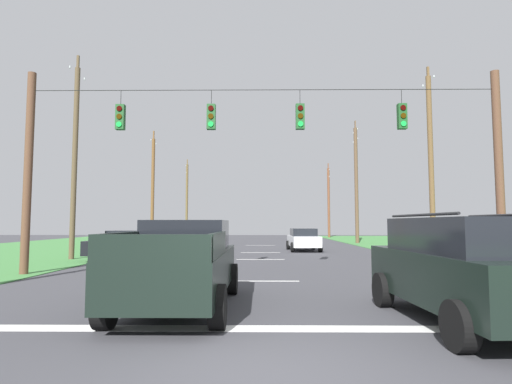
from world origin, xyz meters
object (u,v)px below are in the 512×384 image
Objects in this scene: pickup_truck at (182,264)px; utility_pole_near_left at (329,201)px; utility_pole_far_left at (75,158)px; utility_pole_distant_left at (187,199)px; utility_pole_far_right at (356,183)px; distant_car_crossing_white at (303,239)px; distant_car_oncoming at (132,245)px; overhead_signal_span at (261,161)px; suv_black at (464,267)px; utility_pole_distant_right at (153,189)px; utility_pole_mid_right at (431,163)px.

utility_pole_near_left is (10.88, 45.11, 3.88)m from pickup_truck.
utility_pole_distant_left is (-0.12, 33.63, -0.11)m from utility_pole_far_left.
distant_car_crossing_white is at bearing -120.41° from utility_pole_far_right.
pickup_truck reaches higher than distant_car_oncoming.
suv_black is (3.77, -7.24, -3.12)m from overhead_signal_span.
distant_car_crossing_white is 0.41× the size of utility_pole_distant_right.
utility_pole_far_left is at bearing -151.57° from distant_car_crossing_white.
distant_car_crossing_white is at bearing 92.44° from suv_black.
utility_pole_far_left is at bearing 164.27° from distant_car_oncoming.
utility_pole_mid_right is at bearing -88.43° from utility_pole_far_right.
utility_pole_distant_left is (-8.14, 45.55, 4.21)m from pickup_truck.
utility_pole_far_left is at bearing -137.36° from utility_pole_far_right.
pickup_truck is 0.46× the size of utility_pole_far_right.
utility_pole_near_left is at bearing 89.95° from utility_pole_far_right.
utility_pole_far_left reaches higher than overhead_signal_span.
distant_car_oncoming is 0.40× the size of utility_pole_far_left.
utility_pole_far_left reaches higher than suv_black.
distant_car_crossing_white is 27.32m from utility_pole_near_left.
utility_pole_distant_left reaches higher than distant_car_oncoming.
distant_car_oncoming is at bearing 112.76° from pickup_truck.
utility_pole_distant_right is at bearing 101.88° from distant_car_oncoming.
utility_pole_mid_right is (5.73, 14.95, 4.20)m from suv_black.
utility_pole_distant_right reaches higher than distant_car_crossing_white.
overhead_signal_span is 1.63× the size of utility_pole_far_left.
suv_black is at bearing -62.49° from overhead_signal_span.
utility_pole_distant_right is at bearing -90.82° from utility_pole_distant_left.
utility_pole_near_left is at bearing 77.02° from overhead_signal_span.
overhead_signal_span reaches higher than pickup_truck.
utility_pole_distant_left reaches higher than suv_black.
utility_pole_distant_right is (-13.95, 30.43, 4.04)m from suv_black.
utility_pole_far_left is 1.03× the size of utility_pole_distant_left.
pickup_truck is 1.11× the size of suv_black.
utility_pole_near_left is (9.08, 39.39, 0.66)m from overhead_signal_span.
distant_car_oncoming is (-6.40, 5.23, -3.40)m from overhead_signal_span.
distant_car_crossing_white is at bearing -64.35° from utility_pole_distant_left.
utility_pole_mid_right is 0.92× the size of utility_pole_far_right.
utility_pole_distant_right is (-19.24, -0.39, -0.62)m from utility_pole_far_right.
utility_pole_distant_right is at bearing 141.80° from utility_pole_mid_right.
overhead_signal_span is at bearing -102.98° from utility_pole_near_left.
distant_car_oncoming is 37.72m from utility_pole_near_left.
utility_pole_near_left is (-0.42, 31.68, -0.41)m from utility_pole_mid_right.
suv_black is at bearing -44.67° from utility_pole_far_left.
utility_pole_far_left is at bearing 135.33° from suv_black.
suv_black is at bearing -99.75° from utility_pole_far_right.
utility_pole_far_right is at bearing 59.59° from distant_car_crossing_white.
distant_car_crossing_white is at bearing 28.43° from utility_pole_far_left.
overhead_signal_span reaches higher than distant_car_crossing_white.
utility_pole_distant_left reaches higher than pickup_truck.
distant_car_crossing_white is at bearing 75.95° from pickup_truck.
utility_pole_far_left is 17.01m from utility_pole_distant_right.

